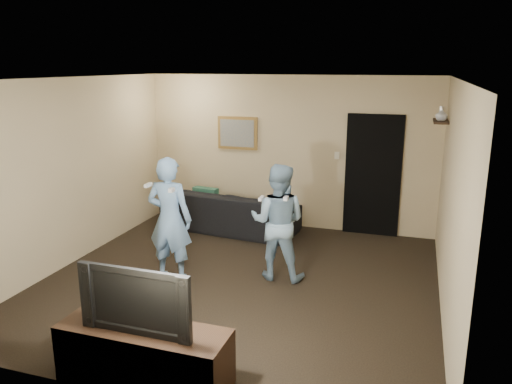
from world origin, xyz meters
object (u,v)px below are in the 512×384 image
(television, at_px, (141,297))
(wii_player_right, at_px, (278,222))
(sofa, at_px, (230,211))
(wii_player_left, at_px, (170,219))
(tv_console, at_px, (145,356))

(television, xyz_separation_m, wii_player_right, (0.52, 2.56, -0.06))
(sofa, height_order, wii_player_left, wii_player_left)
(wii_player_left, relative_size, wii_player_right, 1.07)
(sofa, relative_size, wii_player_left, 1.40)
(tv_console, height_order, wii_player_right, wii_player_right)
(tv_console, bearing_deg, television, 0.00)
(sofa, bearing_deg, tv_console, 106.60)
(tv_console, relative_size, wii_player_left, 0.94)
(sofa, xyz_separation_m, tv_console, (0.78, -4.21, -0.09))
(sofa, distance_m, wii_player_right, 2.15)
(television, bearing_deg, tv_console, 0.00)
(tv_console, relative_size, television, 1.48)
(sofa, xyz_separation_m, television, (0.78, -4.21, 0.49))
(sofa, distance_m, television, 4.31)
(tv_console, height_order, television, television)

